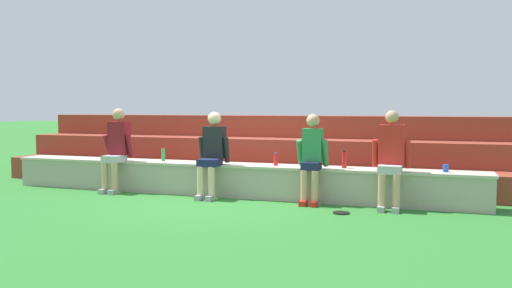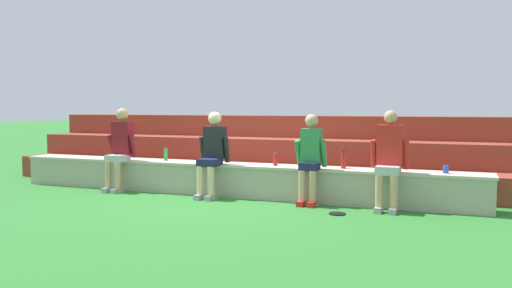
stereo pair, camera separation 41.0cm
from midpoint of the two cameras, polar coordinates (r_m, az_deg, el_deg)
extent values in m
plane|color=#2D752D|center=(8.52, -2.46, -5.98)|extent=(80.00, 80.00, 0.00)
cube|color=#A8A08E|center=(8.71, -1.76, -3.97)|extent=(8.25, 0.52, 0.54)
cube|color=#BCB39F|center=(8.68, -1.77, -2.32)|extent=(8.29, 0.56, 0.04)
cube|color=brown|center=(9.53, 0.35, -3.57)|extent=(10.30, 0.74, 0.44)
cube|color=brown|center=(10.18, 1.86, -1.84)|extent=(10.30, 0.74, 0.88)
cube|color=maroon|center=(10.86, 3.19, -0.31)|extent=(10.30, 0.74, 1.32)
cylinder|color=tan|center=(9.35, -14.91, -3.56)|extent=(0.11, 0.11, 0.54)
cylinder|color=tan|center=(9.24, -13.95, -3.63)|extent=(0.11, 0.11, 0.54)
cube|color=#99999E|center=(9.35, -15.04, -4.97)|extent=(0.10, 0.22, 0.08)
cube|color=#99999E|center=(9.24, -14.07, -5.07)|extent=(0.10, 0.22, 0.08)
cube|color=#B2B2B7|center=(9.37, -13.97, -1.54)|extent=(0.32, 0.34, 0.12)
cube|color=maroon|center=(9.48, -13.41, 0.66)|extent=(0.35, 0.20, 0.59)
sphere|color=tan|center=(9.46, -13.46, 3.23)|extent=(0.22, 0.22, 0.22)
cylinder|color=maroon|center=(9.60, -14.57, -0.11)|extent=(0.08, 0.24, 0.42)
cylinder|color=maroon|center=(9.34, -12.33, -0.19)|extent=(0.08, 0.18, 0.43)
cylinder|color=beige|center=(8.37, -4.83, -4.32)|extent=(0.11, 0.11, 0.54)
cylinder|color=beige|center=(8.29, -3.64, -4.40)|extent=(0.11, 0.11, 0.54)
cube|color=#99999E|center=(8.37, -4.94, -5.90)|extent=(0.10, 0.22, 0.08)
cube|color=#99999E|center=(8.29, -3.75, -5.99)|extent=(0.10, 0.22, 0.08)
cube|color=#191E47|center=(8.42, -3.80, -2.04)|extent=(0.31, 0.36, 0.12)
cube|color=black|center=(8.58, -3.23, 0.21)|extent=(0.35, 0.20, 0.53)
sphere|color=beige|center=(8.56, -3.24, 2.85)|extent=(0.22, 0.22, 0.22)
cylinder|color=black|center=(8.66, -4.63, -0.55)|extent=(0.08, 0.16, 0.43)
cylinder|color=black|center=(8.48, -1.90, -0.64)|extent=(0.08, 0.15, 0.43)
cylinder|color=tan|center=(7.84, 6.64, -4.90)|extent=(0.11, 0.11, 0.54)
cylinder|color=tan|center=(7.80, 7.83, -4.96)|extent=(0.11, 0.11, 0.54)
cube|color=red|center=(7.84, 6.55, -6.59)|extent=(0.10, 0.22, 0.08)
cube|color=red|center=(7.80, 7.74, -6.66)|extent=(0.10, 0.22, 0.08)
cube|color=#191E47|center=(7.88, 7.46, -2.49)|extent=(0.27, 0.28, 0.12)
cube|color=#2D7F47|center=(7.96, 7.66, -0.15)|extent=(0.30, 0.20, 0.52)
sphere|color=tan|center=(7.94, 7.69, 2.59)|extent=(0.20, 0.20, 0.20)
cylinder|color=#2D7F47|center=(8.00, 6.22, -0.96)|extent=(0.08, 0.24, 0.42)
cylinder|color=#2D7F47|center=(7.90, 9.04, -1.05)|extent=(0.08, 0.19, 0.43)
cylinder|color=tan|center=(7.55, 15.06, -5.35)|extent=(0.11, 0.11, 0.54)
cylinder|color=tan|center=(7.53, 16.59, -5.41)|extent=(0.11, 0.11, 0.54)
cube|color=#99999E|center=(7.55, 14.99, -7.11)|extent=(0.10, 0.22, 0.08)
cube|color=#99999E|center=(7.53, 16.52, -7.17)|extent=(0.10, 0.22, 0.08)
cube|color=#B2B2B7|center=(7.64, 15.98, -2.81)|extent=(0.33, 0.36, 0.12)
cube|color=red|center=(7.78, 16.16, -0.12)|extent=(0.37, 0.20, 0.59)
sphere|color=tan|center=(7.76, 16.22, 2.90)|extent=(0.19, 0.19, 0.19)
cylinder|color=red|center=(7.80, 14.43, -1.05)|extent=(0.08, 0.17, 0.43)
cylinder|color=red|center=(7.75, 17.84, -1.15)|extent=(0.08, 0.14, 0.43)
cylinder|color=green|center=(9.25, -8.77, -1.16)|extent=(0.07, 0.07, 0.22)
cylinder|color=red|center=(9.24, -8.78, -0.41)|extent=(0.04, 0.04, 0.02)
cylinder|color=red|center=(8.12, 11.14, -1.80)|extent=(0.07, 0.07, 0.25)
cylinder|color=black|center=(8.11, 11.15, -0.84)|extent=(0.04, 0.04, 0.02)
cylinder|color=red|center=(8.37, 3.57, -1.77)|extent=(0.07, 0.07, 0.19)
cylinder|color=blue|center=(8.36, 3.58, -1.04)|extent=(0.04, 0.04, 0.02)
cylinder|color=blue|center=(7.96, 21.76, -2.64)|extent=(0.08, 0.08, 0.11)
cylinder|color=black|center=(7.32, 10.63, -7.64)|extent=(0.23, 0.23, 0.02)
camera|label=1|loc=(0.20, -88.61, 0.10)|focal=35.95mm
camera|label=2|loc=(0.20, 91.39, -0.10)|focal=35.95mm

